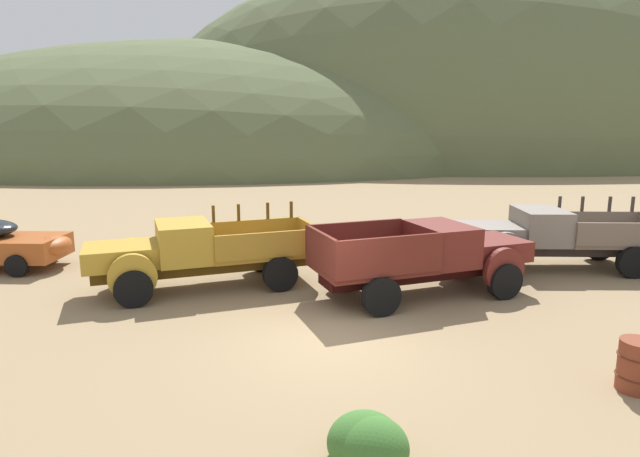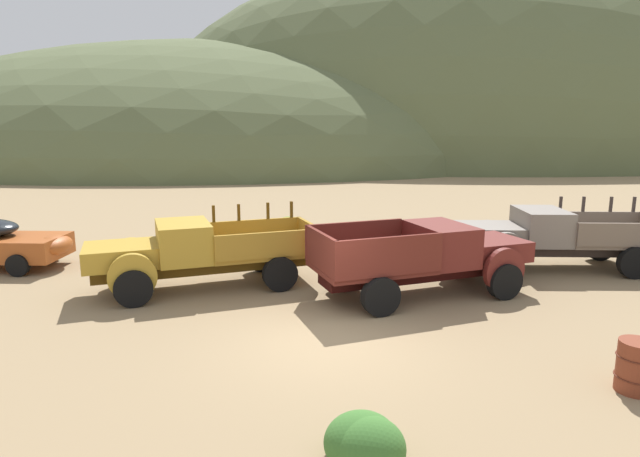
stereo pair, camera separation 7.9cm
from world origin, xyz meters
name	(u,v)px [view 1 (the left image)]	position (x,y,z in m)	size (l,w,h in m)	color
ground_plane	(329,341)	(0.00, 0.00, 0.00)	(300.00, 300.00, 0.00)	#937A56
hill_center	(213,157)	(-10.33, 61.42, 0.00)	(86.34, 65.49, 28.52)	#56603D
hill_far_right	(461,157)	(22.50, 59.29, 0.00)	(85.00, 52.59, 49.23)	#56603D
truck_mustard	(188,254)	(-3.57, 3.86, 1.00)	(6.51, 3.67, 2.16)	#593D12
truck_oxblood	(435,256)	(3.12, 3.09, 1.01)	(6.20, 3.71, 1.91)	black
truck_primer_gray	(543,237)	(7.22, 5.36, 1.00)	(6.36, 2.84, 2.16)	#3D322D
oil_drum_spare	(637,366)	(5.11, -2.45, 0.45)	(0.67, 0.67, 0.91)	brown
bush_near_barrel	(286,235)	(-0.87, 9.53, 0.31)	(1.41, 1.25, 1.33)	olive
bush_between_trucks	(369,445)	(0.20, -4.09, 0.23)	(1.11, 1.07, 0.85)	#3D702D
bush_front_right	(363,250)	(1.81, 7.50, 0.16)	(0.73, 0.66, 0.59)	#3D702D
bush_front_left	(223,242)	(-3.27, 9.28, 0.12)	(0.68, 0.70, 0.47)	#4C8438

